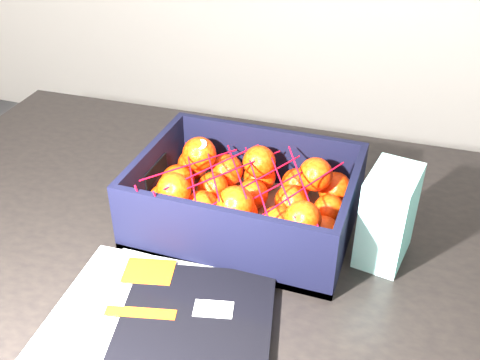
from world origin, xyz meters
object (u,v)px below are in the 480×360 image
(table, at_px, (206,267))
(retail_carton, at_px, (388,216))
(produce_crate, at_px, (246,205))
(magazine_stack, at_px, (148,330))

(table, relative_size, retail_carton, 7.91)
(retail_carton, bearing_deg, produce_crate, -172.31)
(produce_crate, bearing_deg, table, -159.72)
(table, distance_m, retail_carton, 0.35)
(magazine_stack, height_order, retail_carton, retail_carton)
(produce_crate, bearing_deg, retail_carton, -1.04)
(magazine_stack, relative_size, produce_crate, 0.98)
(magazine_stack, distance_m, retail_carton, 0.40)
(table, distance_m, magazine_stack, 0.28)
(produce_crate, bearing_deg, magazine_stack, -99.54)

